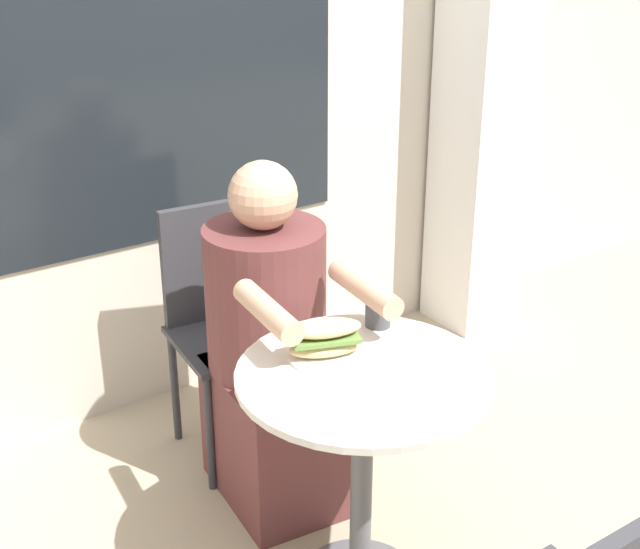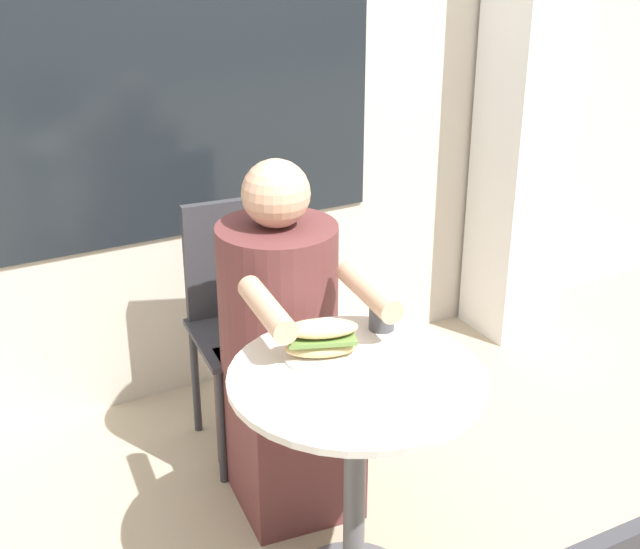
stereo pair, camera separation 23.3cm
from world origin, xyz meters
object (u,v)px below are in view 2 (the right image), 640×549
object	(u,v)px
diner_chair	(242,303)
seated_diner	(284,360)
sandwich_on_plate	(321,341)
cafe_table	(356,438)
drink_cup	(382,314)

from	to	relation	value
diner_chair	seated_diner	size ratio (longest dim) A/B	0.78
sandwich_on_plate	cafe_table	bearing A→B (deg)	-72.65
cafe_table	seated_diner	world-z (taller)	seated_diner
cafe_table	diner_chair	size ratio (longest dim) A/B	0.82
diner_chair	drink_cup	world-z (taller)	diner_chair
diner_chair	drink_cup	size ratio (longest dim) A/B	9.70
diner_chair	drink_cup	bearing A→B (deg)	106.43
drink_cup	cafe_table	bearing A→B (deg)	-135.28
cafe_table	diner_chair	distance (m)	0.88
drink_cup	sandwich_on_plate	bearing A→B (deg)	-163.76
seated_diner	diner_chair	bearing A→B (deg)	-86.31
cafe_table	drink_cup	world-z (taller)	drink_cup
cafe_table	diner_chair	world-z (taller)	diner_chair
diner_chair	seated_diner	distance (m)	0.35
seated_diner	sandwich_on_plate	size ratio (longest dim) A/B	5.33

